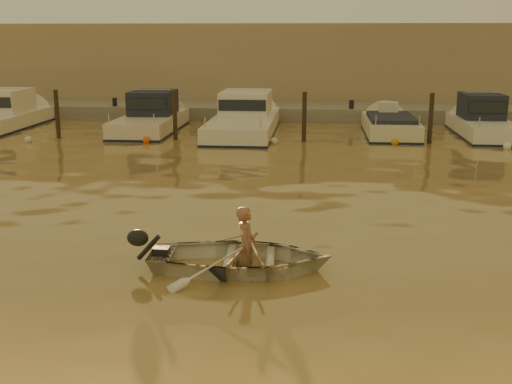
# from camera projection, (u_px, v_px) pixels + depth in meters

# --- Properties ---
(ground_plane) EXTENTS (160.00, 160.00, 0.00)m
(ground_plane) POSITION_uv_depth(u_px,v_px,m) (298.00, 255.00, 12.69)
(ground_plane) COLOR olive
(ground_plane) RESTS_ON ground
(dinghy) EXTENTS (3.45, 2.52, 0.70)m
(dinghy) POSITION_uv_depth(u_px,v_px,m) (241.00, 258.00, 11.85)
(dinghy) COLOR silver
(dinghy) RESTS_ON ground_plane
(person) EXTENTS (0.38, 0.56, 1.52)m
(person) POSITION_uv_depth(u_px,v_px,m) (246.00, 246.00, 11.79)
(person) COLOR #906348
(person) RESTS_ON dinghy
(outboard_motor) EXTENTS (0.91, 0.43, 0.70)m
(outboard_motor) POSITION_uv_depth(u_px,v_px,m) (160.00, 254.00, 11.93)
(outboard_motor) COLOR black
(outboard_motor) RESTS_ON dinghy
(oar_port) EXTENTS (0.56, 2.05, 0.13)m
(oar_port) POSITION_uv_depth(u_px,v_px,m) (254.00, 249.00, 11.79)
(oar_port) COLOR brown
(oar_port) RESTS_ON dinghy
(oar_starboard) EXTENTS (0.35, 2.09, 0.13)m
(oar_starboard) POSITION_uv_depth(u_px,v_px,m) (243.00, 248.00, 11.81)
(oar_starboard) COLOR brown
(oar_starboard) RESTS_ON dinghy
(moored_boat_1) EXTENTS (2.33, 6.90, 1.75)m
(moored_boat_1) POSITION_uv_depth(u_px,v_px,m) (150.00, 117.00, 28.65)
(moored_boat_1) COLOR beige
(moored_boat_1) RESTS_ON ground_plane
(moored_boat_2) EXTENTS (2.68, 8.84, 1.75)m
(moored_boat_2) POSITION_uv_depth(u_px,v_px,m) (244.00, 118.00, 28.27)
(moored_boat_2) COLOR white
(moored_boat_2) RESTS_ON ground_plane
(moored_boat_3) EXTENTS (2.11, 6.07, 0.95)m
(moored_boat_3) POSITION_uv_depth(u_px,v_px,m) (390.00, 129.00, 27.78)
(moored_boat_3) COLOR beige
(moored_boat_3) RESTS_ON ground_plane
(moored_boat_4) EXTENTS (2.07, 6.44, 1.75)m
(moored_boat_4) POSITION_uv_depth(u_px,v_px,m) (483.00, 121.00, 27.32)
(moored_boat_4) COLOR white
(moored_boat_4) RESTS_ON ground_plane
(piling_0) EXTENTS (0.18, 0.18, 2.20)m
(piling_0) POSITION_uv_depth(u_px,v_px,m) (57.00, 116.00, 26.77)
(piling_0) COLOR #2D2319
(piling_0) RESTS_ON ground_plane
(piling_1) EXTENTS (0.18, 0.18, 2.20)m
(piling_1) POSITION_uv_depth(u_px,v_px,m) (175.00, 118.00, 26.31)
(piling_1) COLOR #2D2319
(piling_1) RESTS_ON ground_plane
(piling_2) EXTENTS (0.18, 0.18, 2.20)m
(piling_2) POSITION_uv_depth(u_px,v_px,m) (304.00, 119.00, 25.83)
(piling_2) COLOR #2D2319
(piling_2) RESTS_ON ground_plane
(piling_3) EXTENTS (0.18, 0.18, 2.20)m
(piling_3) POSITION_uv_depth(u_px,v_px,m) (431.00, 121.00, 25.37)
(piling_3) COLOR #2D2319
(piling_3) RESTS_ON ground_plane
(fender_a) EXTENTS (0.30, 0.30, 0.30)m
(fender_a) POSITION_uv_depth(u_px,v_px,m) (28.00, 140.00, 25.87)
(fender_a) COLOR silver
(fender_a) RESTS_ON ground_plane
(fender_b) EXTENTS (0.30, 0.30, 0.30)m
(fender_b) POSITION_uv_depth(u_px,v_px,m) (146.00, 140.00, 25.71)
(fender_b) COLOR #E4511A
(fender_b) RESTS_ON ground_plane
(fender_c) EXTENTS (0.30, 0.30, 0.30)m
(fender_c) POSITION_uv_depth(u_px,v_px,m) (274.00, 141.00, 25.49)
(fender_c) COLOR silver
(fender_c) RESTS_ON ground_plane
(fender_d) EXTENTS (0.30, 0.30, 0.30)m
(fender_d) POSITION_uv_depth(u_px,v_px,m) (395.00, 142.00, 25.26)
(fender_d) COLOR orange
(fender_d) RESTS_ON ground_plane
(fender_e) EXTENTS (0.30, 0.30, 0.30)m
(fender_e) POSITION_uv_depth(u_px,v_px,m) (507.00, 146.00, 24.36)
(fender_e) COLOR white
(fender_e) RESTS_ON ground_plane
(quay) EXTENTS (52.00, 4.00, 1.00)m
(quay) POSITION_uv_depth(u_px,v_px,m) (311.00, 115.00, 33.43)
(quay) COLOR gray
(quay) RESTS_ON ground_plane
(waterfront_building) EXTENTS (46.00, 7.00, 4.80)m
(waterfront_building) POSITION_uv_depth(u_px,v_px,m) (313.00, 66.00, 38.20)
(waterfront_building) COLOR #9E8466
(waterfront_building) RESTS_ON quay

